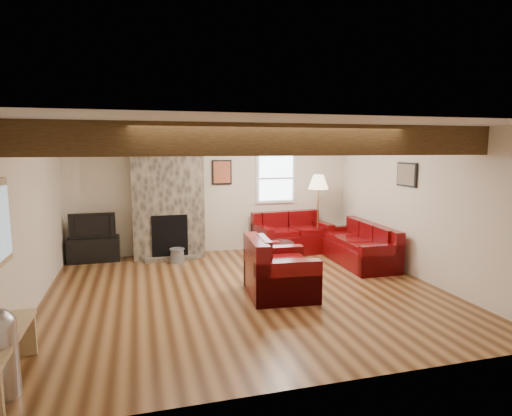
{
  "coord_description": "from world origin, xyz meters",
  "views": [
    {
      "loc": [
        -1.56,
        -6.2,
        2.22
      ],
      "look_at": [
        0.26,
        0.4,
        1.25
      ],
      "focal_mm": 30.0,
      "sensor_mm": 36.0,
      "label": 1
    }
  ],
  "objects_px": {
    "tv_cabinet": "(94,249)",
    "floor_lamp": "(318,186)",
    "sofa_three": "(357,243)",
    "television": "(93,225)",
    "coffee_table": "(272,253)",
    "loveseat": "(292,233)",
    "armchair_red": "(280,266)"
  },
  "relations": [
    {
      "from": "coffee_table",
      "to": "floor_lamp",
      "type": "relative_size",
      "value": 0.51
    },
    {
      "from": "tv_cabinet",
      "to": "floor_lamp",
      "type": "bearing_deg",
      "value": -6.08
    },
    {
      "from": "loveseat",
      "to": "television",
      "type": "relative_size",
      "value": 1.84
    },
    {
      "from": "armchair_red",
      "to": "tv_cabinet",
      "type": "distance_m",
      "value": 4.04
    },
    {
      "from": "armchair_red",
      "to": "coffee_table",
      "type": "xyz_separation_m",
      "value": [
        0.42,
        1.7,
        -0.24
      ]
    },
    {
      "from": "loveseat",
      "to": "television",
      "type": "bearing_deg",
      "value": 170.18
    },
    {
      "from": "armchair_red",
      "to": "tv_cabinet",
      "type": "bearing_deg",
      "value": 50.84
    },
    {
      "from": "armchair_red",
      "to": "tv_cabinet",
      "type": "relative_size",
      "value": 1.13
    },
    {
      "from": "loveseat",
      "to": "armchair_red",
      "type": "relative_size",
      "value": 1.44
    },
    {
      "from": "armchair_red",
      "to": "floor_lamp",
      "type": "height_order",
      "value": "floor_lamp"
    },
    {
      "from": "coffee_table",
      "to": "sofa_three",
      "type": "bearing_deg",
      "value": -12.74
    },
    {
      "from": "sofa_three",
      "to": "floor_lamp",
      "type": "distance_m",
      "value": 1.48
    },
    {
      "from": "sofa_three",
      "to": "television",
      "type": "xyz_separation_m",
      "value": [
        -4.93,
        1.46,
        0.35
      ]
    },
    {
      "from": "loveseat",
      "to": "tv_cabinet",
      "type": "distance_m",
      "value": 4.03
    },
    {
      "from": "tv_cabinet",
      "to": "television",
      "type": "height_order",
      "value": "television"
    },
    {
      "from": "sofa_three",
      "to": "loveseat",
      "type": "height_order",
      "value": "loveseat"
    },
    {
      "from": "floor_lamp",
      "to": "sofa_three",
      "type": "bearing_deg",
      "value": -67.23
    },
    {
      "from": "coffee_table",
      "to": "television",
      "type": "height_order",
      "value": "television"
    },
    {
      "from": "tv_cabinet",
      "to": "floor_lamp",
      "type": "height_order",
      "value": "floor_lamp"
    },
    {
      "from": "television",
      "to": "coffee_table",
      "type": "bearing_deg",
      "value": -18.19
    },
    {
      "from": "television",
      "to": "floor_lamp",
      "type": "height_order",
      "value": "floor_lamp"
    },
    {
      "from": "sofa_three",
      "to": "television",
      "type": "relative_size",
      "value": 2.3
    },
    {
      "from": "television",
      "to": "tv_cabinet",
      "type": "bearing_deg",
      "value": 0.0
    },
    {
      "from": "armchair_red",
      "to": "floor_lamp",
      "type": "bearing_deg",
      "value": -30.17
    },
    {
      "from": "tv_cabinet",
      "to": "floor_lamp",
      "type": "distance_m",
      "value": 4.7
    },
    {
      "from": "sofa_three",
      "to": "floor_lamp",
      "type": "bearing_deg",
      "value": -155.55
    },
    {
      "from": "loveseat",
      "to": "tv_cabinet",
      "type": "bearing_deg",
      "value": 170.18
    },
    {
      "from": "floor_lamp",
      "to": "television",
      "type": "bearing_deg",
      "value": 173.92
    },
    {
      "from": "television",
      "to": "sofa_three",
      "type": "bearing_deg",
      "value": -16.45
    },
    {
      "from": "armchair_red",
      "to": "coffee_table",
      "type": "height_order",
      "value": "armchair_red"
    },
    {
      "from": "tv_cabinet",
      "to": "floor_lamp",
      "type": "xyz_separation_m",
      "value": [
        4.52,
        -0.48,
        1.17
      ]
    },
    {
      "from": "floor_lamp",
      "to": "tv_cabinet",
      "type": "bearing_deg",
      "value": 173.92
    }
  ]
}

